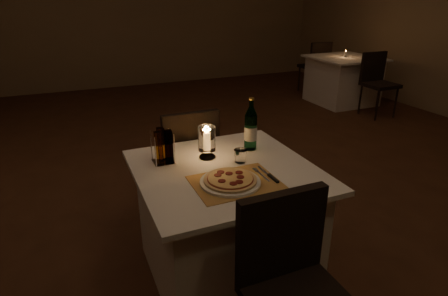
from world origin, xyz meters
name	(u,v)px	position (x,y,z in m)	size (l,w,h in m)	color
floor	(227,216)	(0.00, 0.00, -0.01)	(8.00, 10.00, 0.02)	#492817
wall_back	(116,4)	(0.00, 5.01, 1.50)	(8.00, 0.02, 3.00)	#896F50
main_table	(225,223)	(-0.28, -0.61, 0.37)	(1.00, 1.00, 0.74)	white
chair_near	(291,275)	(-0.28, -1.32, 0.55)	(0.42, 0.42, 0.90)	black
chair_far	(188,154)	(-0.28, 0.11, 0.55)	(0.42, 0.42, 0.90)	black
placemat	(235,182)	(-0.30, -0.79, 0.74)	(0.45, 0.34, 0.00)	#BE8642
plate	(230,182)	(-0.33, -0.79, 0.75)	(0.32, 0.32, 0.01)	white
pizza	(230,179)	(-0.33, -0.79, 0.77)	(0.28, 0.28, 0.02)	#D8B77F
fork	(260,174)	(-0.14, -0.75, 0.75)	(0.02, 0.18, 0.00)	silver
knife	(271,177)	(-0.10, -0.81, 0.75)	(0.02, 0.22, 0.01)	black
tumbler	(240,156)	(-0.16, -0.56, 0.78)	(0.08, 0.08, 0.08)	white
water_bottle	(251,129)	(-0.02, -0.40, 0.88)	(0.08, 0.08, 0.34)	#539A66
hurricane_candle	(207,140)	(-0.32, -0.42, 0.86)	(0.10, 0.10, 0.20)	white
cruet_caddy	(163,148)	(-0.58, -0.39, 0.84)	(0.12, 0.12, 0.21)	white
neighbor_table_right	(342,80)	(3.09, 2.40, 0.37)	(1.00, 1.00, 0.74)	white
neighbor_chair_ra	(377,78)	(3.09, 1.69, 0.55)	(0.42, 0.42, 0.90)	black
neighbor_chair_rb	(317,62)	(3.09, 3.12, 0.55)	(0.42, 0.42, 0.90)	black
neighbor_candle_right	(346,54)	(3.09, 2.40, 0.79)	(0.03, 0.03, 0.11)	white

